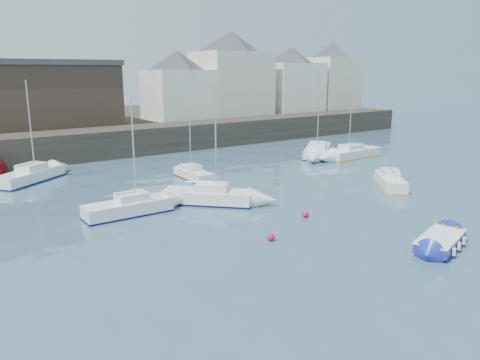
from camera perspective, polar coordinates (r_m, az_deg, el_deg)
water at (r=25.93m, az=15.83°, el=-8.19°), size 220.00×220.00×0.00m
quay_wall at (r=53.89m, az=-14.46°, el=4.56°), size 90.00×5.00×3.00m
land_strip at (r=70.86m, az=-19.84°, el=6.11°), size 90.00×32.00×2.80m
bldg_east_a at (r=68.98m, az=-1.07°, el=12.88°), size 13.36×13.36×11.80m
bldg_east_b at (r=75.41m, az=6.21°, el=12.12°), size 11.88×11.88×9.95m
bldg_east_c at (r=81.67m, az=11.05°, el=12.40°), size 11.14×11.14×10.95m
bldg_east_d at (r=63.88m, az=-7.59°, el=11.44°), size 11.14×11.14×8.95m
warehouse at (r=59.30m, az=-23.12°, el=9.66°), size 16.40×10.40×7.60m
blue_dinghy at (r=27.10m, az=23.24°, el=-6.90°), size 4.25×2.72×0.75m
sailboat_a at (r=31.43m, az=-13.41°, el=-3.24°), size 5.77×1.85×7.50m
sailboat_b at (r=33.29m, az=-3.90°, el=-1.96°), size 5.92×6.00×8.22m
sailboat_c at (r=39.72m, az=17.85°, el=-0.10°), size 4.63×4.98×6.79m
sailboat_d at (r=52.11m, az=13.55°, el=3.25°), size 6.97×2.44×8.80m
sailboat_f at (r=40.96m, az=-5.72°, el=0.76°), size 1.70×4.87×6.27m
sailboat_g at (r=52.77m, az=9.42°, el=3.57°), size 7.36×6.73×9.59m
sailboat_h at (r=43.44m, az=-24.21°, el=0.51°), size 6.52×5.62×8.46m
buoy_near at (r=26.31m, az=3.79°, el=-7.38°), size 0.44×0.44×0.44m
buoy_mid at (r=30.56m, az=7.97°, el=-4.51°), size 0.44×0.44×0.44m
buoy_far at (r=41.39m, az=-5.48°, el=0.27°), size 0.41×0.41×0.41m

